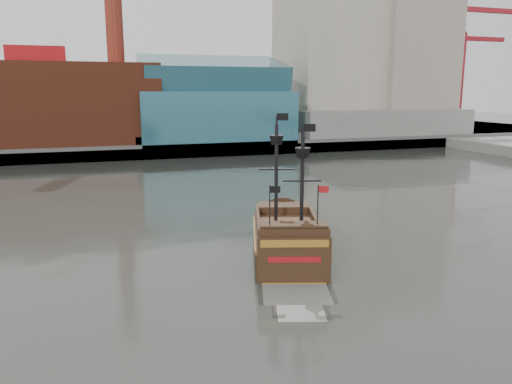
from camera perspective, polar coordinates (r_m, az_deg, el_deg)
name	(u,v)px	position (r m, az deg, el deg)	size (l,w,h in m)	color
ground	(316,280)	(33.56, 6.86, -9.96)	(400.00, 400.00, 0.00)	#292C27
promenade_far	(151,138)	(121.46, -11.89, 6.02)	(220.00, 60.00, 2.00)	slate
seawall	(170,151)	(92.33, -9.79, 4.59)	(220.00, 1.00, 2.60)	#4C4C49
skyline	(175,32)	(114.93, -9.25, 17.58)	(149.00, 45.00, 62.00)	brown
crane_a	(460,63)	(143.76, 22.24, 13.48)	(22.50, 4.00, 32.25)	slate
crane_b	(462,78)	(157.46, 22.47, 11.94)	(19.10, 4.00, 26.25)	slate
pirate_ship	(287,242)	(37.91, 3.59, -5.70)	(8.81, 15.80, 11.34)	black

